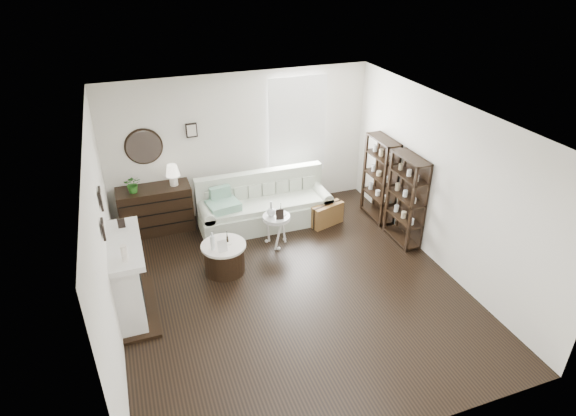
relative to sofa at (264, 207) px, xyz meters
name	(u,v)px	position (x,y,z in m)	size (l,w,h in m)	color
room	(279,128)	(0.52, 0.62, 1.28)	(5.50, 5.50, 5.50)	black
fireplace	(128,280)	(-2.53, -1.78, 0.22)	(0.50, 1.40, 1.84)	silver
shelf_unit_far	(380,179)	(2.11, -0.53, 0.49)	(0.30, 0.80, 1.60)	black
shelf_unit_near	(406,200)	(2.11, -1.43, 0.49)	(0.30, 0.80, 1.60)	black
sofa	(264,207)	(0.00, 0.00, 0.00)	(2.45, 0.85, 0.95)	beige
quilt	(223,206)	(-0.80, -0.12, 0.24)	(0.55, 0.45, 0.14)	#217B5B
suitcase	(327,215)	(1.08, -0.50, -0.10)	(0.63, 0.21, 0.42)	brown
dresser	(156,209)	(-1.93, 0.39, 0.11)	(1.28, 0.55, 0.86)	black
table_lamp	(173,175)	(-1.56, 0.39, 0.74)	(0.25, 0.25, 0.39)	#EEE1C8
potted_plant	(133,184)	(-2.25, 0.34, 0.70)	(0.29, 0.25, 0.32)	#25631C
drum_table	(224,257)	(-1.07, -1.27, -0.06)	(0.71, 0.71, 0.50)	black
pedestal_table	(276,218)	(-0.04, -0.82, 0.22)	(0.48, 0.48, 0.58)	white
eiffel_drum	(227,237)	(-0.99, -1.22, 0.27)	(0.10, 0.10, 0.18)	black
bottle_drum	(213,241)	(-1.25, -1.35, 0.33)	(0.07, 0.07, 0.30)	silver
card_frame_drum	(222,246)	(-1.12, -1.45, 0.28)	(0.15, 0.01, 0.20)	silver
eiffel_ped	(281,209)	(0.06, -0.79, 0.36)	(0.11, 0.11, 0.19)	black
flask_ped	(271,209)	(-0.12, -0.80, 0.41)	(0.15, 0.15, 0.28)	silver
card_frame_ped	(280,214)	(-0.01, -0.95, 0.35)	(0.13, 0.01, 0.18)	black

